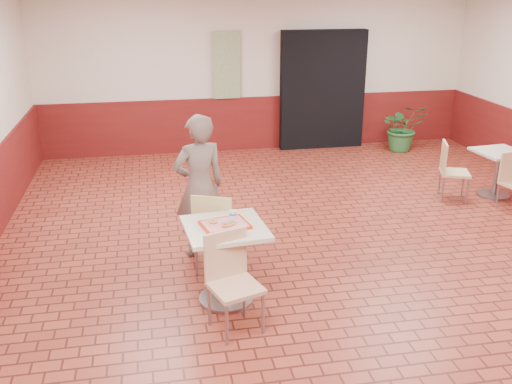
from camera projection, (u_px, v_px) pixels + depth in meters
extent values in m
cube|color=maroon|center=(343.00, 269.00, 6.37)|extent=(8.00, 10.00, 0.01)
cube|color=beige|center=(259.00, 69.00, 10.45)|extent=(8.00, 0.01, 3.00)
cube|color=#5C1311|center=(259.00, 123.00, 10.78)|extent=(8.00, 0.04, 1.00)
cube|color=black|center=(322.00, 90.00, 10.69)|extent=(1.60, 0.22, 2.20)
cube|color=gray|center=(227.00, 65.00, 10.26)|extent=(0.50, 0.03, 1.20)
cube|color=beige|center=(225.00, 228.00, 5.49)|extent=(0.77, 0.77, 0.04)
cylinder|color=gray|center=(226.00, 265.00, 5.63)|extent=(0.09, 0.09, 0.77)
cylinder|color=gray|center=(226.00, 298.00, 5.76)|extent=(0.55, 0.55, 0.03)
cube|color=tan|center=(235.00, 288.00, 5.13)|extent=(0.54, 0.54, 0.04)
cube|color=tan|center=(226.00, 254.00, 5.20)|extent=(0.41, 0.16, 0.46)
cylinder|color=gray|center=(227.00, 325.00, 4.98)|extent=(0.03, 0.03, 0.41)
cylinder|color=gray|center=(263.00, 314.00, 5.14)|extent=(0.03, 0.03, 0.41)
cylinder|color=gray|center=(209.00, 305.00, 5.27)|extent=(0.03, 0.03, 0.41)
cylinder|color=gray|center=(244.00, 295.00, 5.44)|extent=(0.03, 0.03, 0.41)
cube|color=#D7C981|center=(217.00, 233.00, 6.23)|extent=(0.56, 0.56, 0.04)
cube|color=#D7C981|center=(212.00, 218.00, 5.96)|extent=(0.41, 0.19, 0.47)
cylinder|color=gray|center=(238.00, 246.00, 6.44)|extent=(0.03, 0.03, 0.42)
cylinder|color=gray|center=(206.00, 243.00, 6.51)|extent=(0.03, 0.03, 0.42)
cylinder|color=gray|center=(230.00, 261.00, 6.10)|extent=(0.03, 0.03, 0.42)
cylinder|color=gray|center=(197.00, 258.00, 6.17)|extent=(0.03, 0.03, 0.42)
imported|color=#736359|center=(199.00, 186.00, 6.47)|extent=(0.69, 0.55, 1.67)
cube|color=red|center=(225.00, 225.00, 5.48)|extent=(0.44, 0.34, 0.02)
cube|color=#E18585|center=(225.00, 224.00, 5.48)|extent=(0.39, 0.30, 0.00)
torus|color=#C88649|center=(213.00, 221.00, 5.49)|extent=(0.09, 0.09, 0.03)
ellipsoid|color=#EEA945|center=(229.00, 224.00, 5.42)|extent=(0.16, 0.12, 0.04)
cube|color=beige|center=(229.00, 222.00, 5.41)|extent=(0.14, 0.11, 0.01)
ellipsoid|color=#C34B1B|center=(223.00, 226.00, 5.39)|extent=(0.04, 0.03, 0.02)
cylinder|color=silver|center=(233.00, 214.00, 5.58)|extent=(0.07, 0.07, 0.09)
cylinder|color=blue|center=(233.00, 214.00, 5.58)|extent=(0.07, 0.07, 0.02)
cube|color=#BFB099|center=(500.00, 152.00, 8.33)|extent=(0.65, 0.65, 0.04)
cylinder|color=gray|center=(496.00, 175.00, 8.45)|extent=(0.07, 0.07, 0.65)
cylinder|color=gray|center=(493.00, 194.00, 8.56)|extent=(0.47, 0.47, 0.03)
cube|color=#DDBF85|center=(455.00, 173.00, 8.29)|extent=(0.51, 0.51, 0.04)
cube|color=#DDBF85|center=(444.00, 157.00, 8.23)|extent=(0.16, 0.38, 0.43)
cylinder|color=gray|center=(467.00, 191.00, 8.18)|extent=(0.03, 0.03, 0.39)
cylinder|color=gray|center=(463.00, 183.00, 8.49)|extent=(0.03, 0.03, 0.39)
cylinder|color=gray|center=(443.00, 190.00, 8.23)|extent=(0.03, 0.03, 0.39)
cylinder|color=gray|center=(439.00, 182.00, 8.54)|extent=(0.03, 0.03, 0.39)
cube|color=#DCB184|center=(511.00, 166.00, 7.93)|extent=(0.37, 0.10, 0.41)
cylinder|color=gray|center=(498.00, 196.00, 8.02)|extent=(0.03, 0.03, 0.37)
imported|color=#2A6B31|center=(403.00, 127.00, 10.68)|extent=(0.87, 0.78, 0.89)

